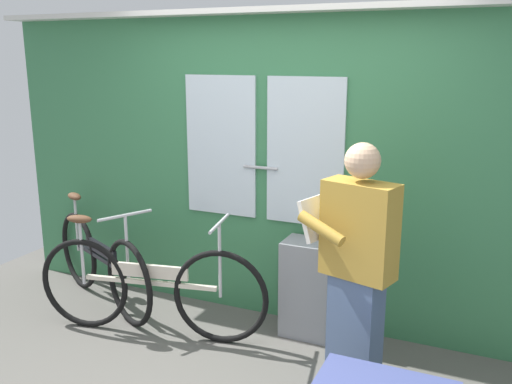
% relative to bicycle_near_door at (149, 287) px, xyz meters
% --- Properties ---
extents(train_door_wall, '(5.07, 0.28, 2.39)m').
position_rel_bicycle_near_door_xyz_m(train_door_wall, '(0.81, 0.71, 0.86)').
color(train_door_wall, '#387A4C').
rests_on(train_door_wall, ground_plane).
extents(bicycle_near_door, '(1.77, 0.52, 0.93)m').
position_rel_bicycle_near_door_xyz_m(bicycle_near_door, '(0.00, 0.00, 0.00)').
color(bicycle_near_door, black).
rests_on(bicycle_near_door, ground_plane).
extents(bicycle_leaning_behind, '(1.50, 0.79, 0.90)m').
position_rel_bicycle_near_door_xyz_m(bicycle_leaning_behind, '(-0.68, 0.29, -0.01)').
color(bicycle_leaning_behind, black).
rests_on(bicycle_leaning_behind, ground_plane).
extents(passenger_reading_newspaper, '(0.60, 0.53, 1.58)m').
position_rel_bicycle_near_door_xyz_m(passenger_reading_newspaper, '(1.57, -0.09, 0.45)').
color(passenger_reading_newspaper, slate).
rests_on(passenger_reading_newspaper, ground_plane).
extents(trash_bin_by_wall, '(0.37, 0.28, 0.73)m').
position_rel_bicycle_near_door_xyz_m(trash_bin_by_wall, '(1.08, 0.50, -0.01)').
color(trash_bin_by_wall, gray).
rests_on(trash_bin_by_wall, ground_plane).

